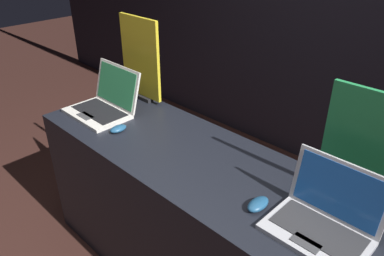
{
  "coord_description": "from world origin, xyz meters",
  "views": [
    {
      "loc": [
        1.1,
        -0.8,
        1.86
      ],
      "look_at": [
        0.01,
        0.32,
        1.0
      ],
      "focal_mm": 35.0,
      "sensor_mm": 36.0,
      "label": 1
    }
  ],
  "objects_px": {
    "mouse_back": "(258,204)",
    "promo_stand_front": "(141,61)",
    "mouse_front": "(118,129)",
    "promo_stand_back": "(363,151)",
    "laptop_front": "(105,103)",
    "laptop_back": "(325,217)"
  },
  "relations": [
    {
      "from": "mouse_back",
      "to": "promo_stand_front",
      "type": "bearing_deg",
      "value": 162.86
    },
    {
      "from": "mouse_front",
      "to": "mouse_back",
      "type": "height_order",
      "value": "mouse_back"
    },
    {
      "from": "mouse_front",
      "to": "promo_stand_front",
      "type": "height_order",
      "value": "promo_stand_front"
    },
    {
      "from": "promo_stand_front",
      "to": "promo_stand_back",
      "type": "relative_size",
      "value": 1.08
    },
    {
      "from": "promo_stand_front",
      "to": "laptop_front",
      "type": "bearing_deg",
      "value": -90.0
    },
    {
      "from": "promo_stand_back",
      "to": "laptop_back",
      "type": "bearing_deg",
      "value": -90.0
    },
    {
      "from": "mouse_front",
      "to": "promo_stand_back",
      "type": "relative_size",
      "value": 0.21
    },
    {
      "from": "promo_stand_front",
      "to": "promo_stand_back",
      "type": "bearing_deg",
      "value": -1.96
    },
    {
      "from": "laptop_front",
      "to": "mouse_front",
      "type": "distance_m",
      "value": 0.28
    },
    {
      "from": "promo_stand_back",
      "to": "mouse_back",
      "type": "bearing_deg",
      "value": -127.88
    },
    {
      "from": "mouse_front",
      "to": "laptop_front",
      "type": "bearing_deg",
      "value": 160.4
    },
    {
      "from": "laptop_front",
      "to": "laptop_back",
      "type": "relative_size",
      "value": 1.07
    },
    {
      "from": "laptop_back",
      "to": "promo_stand_back",
      "type": "relative_size",
      "value": 0.74
    },
    {
      "from": "mouse_front",
      "to": "mouse_back",
      "type": "xyz_separation_m",
      "value": [
        0.92,
        0.02,
        0.0
      ]
    },
    {
      "from": "mouse_back",
      "to": "mouse_front",
      "type": "bearing_deg",
      "value": -178.85
    },
    {
      "from": "promo_stand_front",
      "to": "mouse_back",
      "type": "bearing_deg",
      "value": -17.14
    },
    {
      "from": "laptop_back",
      "to": "mouse_back",
      "type": "relative_size",
      "value": 3.18
    },
    {
      "from": "mouse_back",
      "to": "laptop_front",
      "type": "bearing_deg",
      "value": 176.47
    },
    {
      "from": "mouse_back",
      "to": "promo_stand_back",
      "type": "xyz_separation_m",
      "value": [
        0.24,
        0.31,
        0.22
      ]
    },
    {
      "from": "laptop_front",
      "to": "mouse_front",
      "type": "height_order",
      "value": "laptop_front"
    },
    {
      "from": "promo_stand_front",
      "to": "promo_stand_back",
      "type": "distance_m",
      "value": 1.42
    },
    {
      "from": "laptop_front",
      "to": "mouse_front",
      "type": "relative_size",
      "value": 3.87
    }
  ]
}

